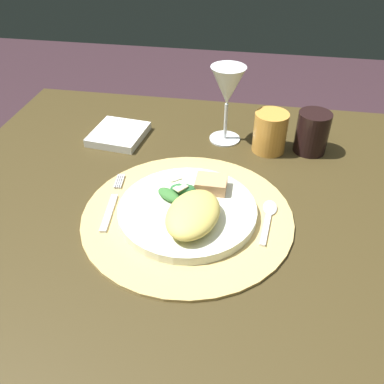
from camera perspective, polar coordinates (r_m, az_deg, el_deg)
dining_table at (r=0.93m, az=3.16°, el=-10.97°), size 1.15×0.90×0.73m
placemat at (r=0.76m, az=-0.63°, el=-3.27°), size 0.39×0.39×0.01m
dinner_plate at (r=0.76m, az=-0.64°, el=-2.59°), size 0.25×0.25×0.02m
pasta_serving at (r=0.70m, az=0.15°, el=-3.05°), size 0.11×0.14×0.04m
salad_greens at (r=0.77m, az=-1.81°, el=0.09°), size 0.08×0.08×0.02m
bread_piece at (r=0.79m, az=2.67°, el=1.10°), size 0.06×0.05×0.02m
fork at (r=0.80m, az=-11.00°, el=-1.64°), size 0.03×0.17×0.00m
spoon at (r=0.77m, az=10.57°, el=-2.96°), size 0.03×0.13×0.01m
napkin at (r=1.01m, az=-10.10°, el=7.87°), size 0.13×0.14×0.02m
wine_glass at (r=0.94m, az=4.92°, el=14.07°), size 0.08×0.08×0.18m
amber_tumbler at (r=0.95m, az=10.73°, el=8.13°), size 0.07×0.07×0.09m
dark_tumbler at (r=0.97m, az=16.27°, el=7.91°), size 0.07×0.07×0.09m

